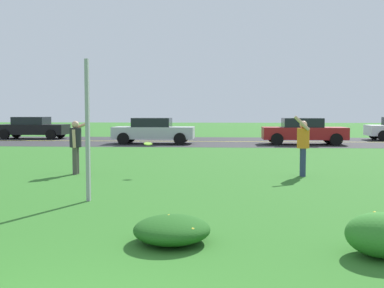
{
  "coord_description": "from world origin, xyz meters",
  "views": [
    {
      "loc": [
        1.52,
        -3.06,
        1.82
      ],
      "look_at": [
        0.67,
        8.83,
        0.99
      ],
      "focal_mm": 44.2,
      "sensor_mm": 36.0,
      "label": 1
    }
  ],
  "objects_px": {
    "car_black_leftmost": "(33,128)",
    "car_red_center_right": "(303,131)",
    "frisbee_lime": "(148,144)",
    "person_thrower_dark_shirt": "(76,142)",
    "sign_post_near_path": "(88,131)",
    "car_silver_center_left": "(153,131)",
    "person_catcher_orange_shirt": "(303,143)"
  },
  "relations": [
    {
      "from": "person_catcher_orange_shirt",
      "to": "frisbee_lime",
      "type": "distance_m",
      "value": 4.36
    },
    {
      "from": "sign_post_near_path",
      "to": "person_thrower_dark_shirt",
      "type": "distance_m",
      "value": 4.34
    },
    {
      "from": "person_thrower_dark_shirt",
      "to": "frisbee_lime",
      "type": "distance_m",
      "value": 2.14
    },
    {
      "from": "frisbee_lime",
      "to": "person_thrower_dark_shirt",
      "type": "bearing_deg",
      "value": 176.86
    },
    {
      "from": "frisbee_lime",
      "to": "car_black_leftmost",
      "type": "height_order",
      "value": "car_black_leftmost"
    },
    {
      "from": "car_silver_center_left",
      "to": "car_red_center_right",
      "type": "distance_m",
      "value": 8.32
    },
    {
      "from": "sign_post_near_path",
      "to": "frisbee_lime",
      "type": "bearing_deg",
      "value": 81.56
    },
    {
      "from": "sign_post_near_path",
      "to": "frisbee_lime",
      "type": "xyz_separation_m",
      "value": [
        0.58,
        3.9,
        -0.53
      ]
    },
    {
      "from": "person_thrower_dark_shirt",
      "to": "frisbee_lime",
      "type": "relative_size",
      "value": 6.29
    },
    {
      "from": "frisbee_lime",
      "to": "car_red_center_right",
      "type": "height_order",
      "value": "car_red_center_right"
    },
    {
      "from": "sign_post_near_path",
      "to": "frisbee_lime",
      "type": "relative_size",
      "value": 11.69
    },
    {
      "from": "sign_post_near_path",
      "to": "person_catcher_orange_shirt",
      "type": "xyz_separation_m",
      "value": [
        4.94,
        4.05,
        -0.5
      ]
    },
    {
      "from": "frisbee_lime",
      "to": "car_black_leftmost",
      "type": "bearing_deg",
      "value": 121.54
    },
    {
      "from": "car_silver_center_left",
      "to": "car_black_leftmost",
      "type": "bearing_deg",
      "value": 154.14
    },
    {
      "from": "person_catcher_orange_shirt",
      "to": "frisbee_lime",
      "type": "height_order",
      "value": "person_catcher_orange_shirt"
    },
    {
      "from": "car_black_leftmost",
      "to": "sign_post_near_path",
      "type": "bearing_deg",
      "value": -64.66
    },
    {
      "from": "car_silver_center_left",
      "to": "car_red_center_right",
      "type": "relative_size",
      "value": 1.0
    },
    {
      "from": "sign_post_near_path",
      "to": "frisbee_lime",
      "type": "height_order",
      "value": "sign_post_near_path"
    },
    {
      "from": "person_catcher_orange_shirt",
      "to": "car_red_center_right",
      "type": "relative_size",
      "value": 0.38
    },
    {
      "from": "car_silver_center_left",
      "to": "car_red_center_right",
      "type": "xyz_separation_m",
      "value": [
        8.32,
        0.0,
        0.0
      ]
    },
    {
      "from": "car_black_leftmost",
      "to": "person_catcher_orange_shirt",
      "type": "bearing_deg",
      "value": -48.87
    },
    {
      "from": "sign_post_near_path",
      "to": "car_red_center_right",
      "type": "bearing_deg",
      "value": 67.46
    },
    {
      "from": "person_thrower_dark_shirt",
      "to": "car_black_leftmost",
      "type": "bearing_deg",
      "value": 116.28
    },
    {
      "from": "person_thrower_dark_shirt",
      "to": "car_black_leftmost",
      "type": "height_order",
      "value": "person_thrower_dark_shirt"
    },
    {
      "from": "sign_post_near_path",
      "to": "car_red_center_right",
      "type": "height_order",
      "value": "sign_post_near_path"
    },
    {
      "from": "person_thrower_dark_shirt",
      "to": "frisbee_lime",
      "type": "xyz_separation_m",
      "value": [
        2.13,
        -0.12,
        -0.02
      ]
    },
    {
      "from": "sign_post_near_path",
      "to": "person_thrower_dark_shirt",
      "type": "relative_size",
      "value": 1.86
    },
    {
      "from": "car_red_center_right",
      "to": "person_thrower_dark_shirt",
      "type": "bearing_deg",
      "value": -123.59
    },
    {
      "from": "car_black_leftmost",
      "to": "car_red_center_right",
      "type": "bearing_deg",
      "value": -13.96
    },
    {
      "from": "car_black_leftmost",
      "to": "frisbee_lime",
      "type": "bearing_deg",
      "value": -58.46
    },
    {
      "from": "frisbee_lime",
      "to": "person_catcher_orange_shirt",
      "type": "bearing_deg",
      "value": 1.91
    },
    {
      "from": "frisbee_lime",
      "to": "car_black_leftmost",
      "type": "relative_size",
      "value": 0.05
    }
  ]
}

